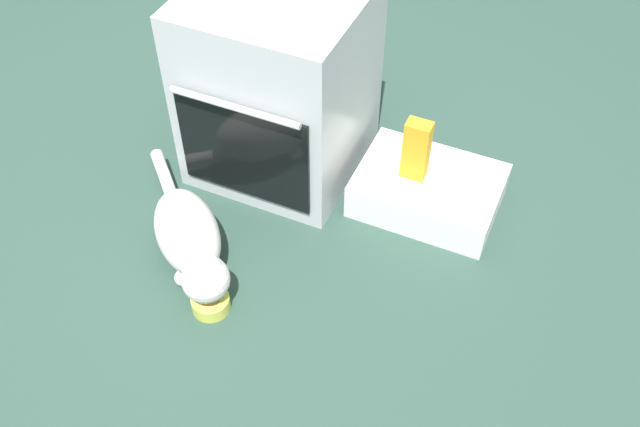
{
  "coord_description": "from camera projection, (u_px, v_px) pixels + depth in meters",
  "views": [
    {
      "loc": [
        0.99,
        -1.52,
        1.98
      ],
      "look_at": [
        0.34,
        -0.06,
        0.25
      ],
      "focal_mm": 40.76,
      "sensor_mm": 36.0,
      "label": 1
    }
  ],
  "objects": [
    {
      "name": "cat",
      "position": [
        190.0,
        239.0,
        2.45
      ],
      "size": [
        0.61,
        0.59,
        0.23
      ],
      "rotation": [
        0.0,
        0.0,
        -0.76
      ],
      "color": "silver",
      "rests_on": "ground"
    },
    {
      "name": "pantry_cabinet",
      "position": [
        428.0,
        190.0,
        2.68
      ],
      "size": [
        0.52,
        0.37,
        0.14
      ],
      "primitive_type": "cube",
      "color": "white",
      "rests_on": "ground"
    },
    {
      "name": "soda_can",
      "position": [
        418.0,
        137.0,
        2.68
      ],
      "size": [
        0.07,
        0.07,
        0.12
      ],
      "primitive_type": "cylinder",
      "color": "green",
      "rests_on": "pantry_cabinet"
    },
    {
      "name": "ground",
      "position": [
        244.0,
        221.0,
        2.67
      ],
      "size": [
        8.0,
        8.0,
        0.0
      ],
      "primitive_type": "plane",
      "color": "#284238"
    },
    {
      "name": "juice_carton",
      "position": [
        416.0,
        150.0,
        2.55
      ],
      "size": [
        0.09,
        0.06,
        0.24
      ],
      "primitive_type": "cube",
      "color": "orange",
      "rests_on": "pantry_cabinet"
    },
    {
      "name": "food_bowl",
      "position": [
        211.0,
        302.0,
        2.39
      ],
      "size": [
        0.13,
        0.13,
        0.08
      ],
      "color": "#D1D14C",
      "rests_on": "ground"
    },
    {
      "name": "oven",
      "position": [
        279.0,
        85.0,
        2.63
      ],
      "size": [
        0.59,
        0.61,
        0.73
      ],
      "color": "#B7BABF",
      "rests_on": "ground"
    }
  ]
}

